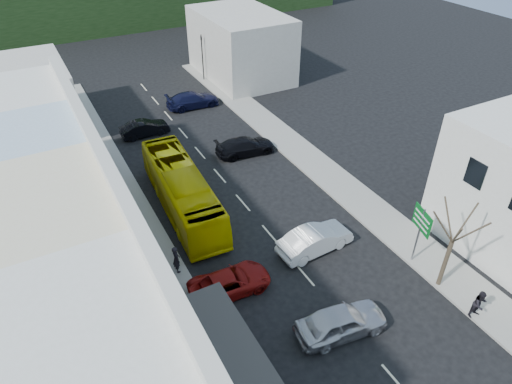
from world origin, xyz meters
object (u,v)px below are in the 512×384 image
(car_silver, at_px, (341,323))
(direction_sign, at_px, (418,236))
(bus, at_px, (182,191))
(pedestrian_left, at_px, (176,260))
(car_red, at_px, (230,281))
(traffic_signal, at_px, (203,58))
(street_tree, at_px, (452,242))
(pedestrian_right, at_px, (480,305))
(car_white, at_px, (315,241))

(car_silver, xyz_separation_m, direction_sign, (7.05, 2.16, 1.29))
(bus, distance_m, pedestrian_left, 6.23)
(car_red, bearing_deg, traffic_signal, -17.99)
(car_red, relative_size, traffic_signal, 0.90)
(direction_sign, height_order, street_tree, street_tree)
(pedestrian_right, bearing_deg, direction_sign, 93.26)
(direction_sign, relative_size, traffic_signal, 0.78)
(bus, xyz_separation_m, pedestrian_right, (10.28, -16.35, -0.55))
(pedestrian_left, bearing_deg, car_red, -142.69)
(pedestrian_left, distance_m, pedestrian_right, 16.71)
(bus, xyz_separation_m, direction_sign, (10.38, -11.53, 0.44))
(car_red, bearing_deg, car_silver, -142.36)
(pedestrian_left, height_order, direction_sign, direction_sign)
(street_tree, distance_m, traffic_signal, 35.12)
(car_red, bearing_deg, car_white, -82.62)
(pedestrian_right, distance_m, traffic_signal, 37.74)
(car_red, xyz_separation_m, pedestrian_right, (10.70, -7.95, 0.30))
(bus, height_order, car_white, bus)
(car_silver, height_order, pedestrian_right, pedestrian_right)
(pedestrian_right, bearing_deg, car_white, 122.73)
(pedestrian_left, height_order, street_tree, street_tree)
(car_red, distance_m, direction_sign, 11.32)
(car_silver, height_order, car_red, same)
(car_silver, bearing_deg, direction_sign, -65.81)
(car_silver, height_order, direction_sign, direction_sign)
(street_tree, relative_size, traffic_signal, 1.30)
(pedestrian_right, relative_size, street_tree, 0.25)
(pedestrian_right, distance_m, direction_sign, 4.92)
(car_silver, bearing_deg, car_white, -15.07)
(pedestrian_right, height_order, direction_sign, direction_sign)
(bus, bearing_deg, traffic_signal, 66.97)
(bus, bearing_deg, car_silver, -72.99)
(car_silver, bearing_deg, bus, 20.83)
(bus, xyz_separation_m, car_white, (5.72, -7.85, -0.85))
(traffic_signal, bearing_deg, bus, 84.78)
(car_silver, relative_size, street_tree, 0.66)
(car_white, height_order, pedestrian_left, pedestrian_left)
(car_red, bearing_deg, direction_sign, -103.85)
(car_white, relative_size, car_red, 0.96)
(car_red, height_order, pedestrian_right, pedestrian_right)
(car_white, xyz_separation_m, direction_sign, (4.67, -3.67, 1.29))
(pedestrian_right, bearing_deg, bus, 126.63)
(car_silver, height_order, pedestrian_left, pedestrian_left)
(traffic_signal, bearing_deg, pedestrian_right, 110.68)
(bus, height_order, traffic_signal, traffic_signal)
(direction_sign, distance_m, traffic_signal, 32.90)
(bus, height_order, pedestrian_right, bus)
(bus, bearing_deg, pedestrian_right, -54.50)
(pedestrian_left, distance_m, direction_sign, 14.24)
(bus, distance_m, street_tree, 17.26)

